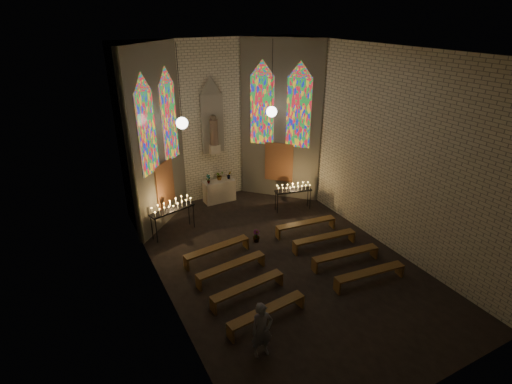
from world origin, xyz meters
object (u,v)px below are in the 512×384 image
altar (219,191)px  votive_stand_left (172,208)px  aisle_flower_pot (256,236)px  votive_stand_right (293,189)px  visitor (262,330)px

altar → votive_stand_left: (-2.71, -1.85, 0.63)m
altar → aisle_flower_pot: 3.91m
altar → votive_stand_right: votive_stand_right is taller
altar → visitor: size_ratio=0.89×
visitor → votive_stand_right: bearing=57.3°
aisle_flower_pot → visitor: size_ratio=0.31×
visitor → votive_stand_left: bearing=96.7°
aisle_flower_pot → votive_stand_right: votive_stand_right is taller
aisle_flower_pot → altar: bearing=87.8°
votive_stand_left → votive_stand_right: 5.22m
altar → votive_stand_left: 3.34m
aisle_flower_pot → votive_stand_left: size_ratio=0.26×
votive_stand_right → visitor: visitor is taller
votive_stand_right → altar: bearing=150.1°
votive_stand_left → votive_stand_right: votive_stand_left is taller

